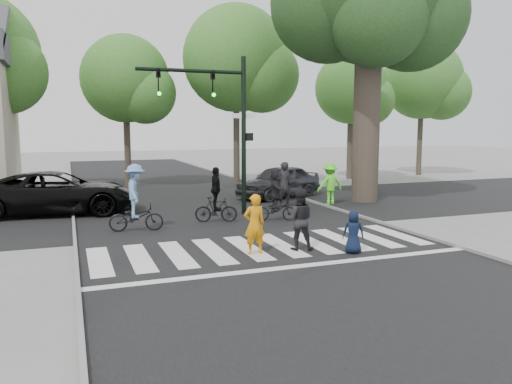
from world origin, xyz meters
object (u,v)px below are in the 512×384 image
car_suv (58,193)px  pedestrian_adult (299,219)px  traffic_signal (222,113)px  cyclist_mid (216,200)px  cyclist_right (276,197)px  car_grey (279,181)px  cyclist_left (136,202)px  pedestrian_woman (254,224)px  pedestrian_child (353,232)px

car_suv → pedestrian_adult: bearing=-136.6°
traffic_signal → cyclist_mid: 3.36m
cyclist_mid → traffic_signal: bearing=62.2°
cyclist_mid → cyclist_right: size_ratio=1.03×
car_suv → car_grey: car_suv is taller
pedestrian_adult → cyclist_mid: 4.82m
cyclist_right → cyclist_left: bearing=-179.2°
cyclist_right → car_suv: 8.56m
pedestrian_woman → cyclist_mid: 4.73m
traffic_signal → pedestrian_woman: 6.71m
traffic_signal → cyclist_left: traffic_signal is taller
pedestrian_child → pedestrian_adult: pedestrian_adult is taller
cyclist_left → cyclist_mid: bearing=11.6°
traffic_signal → pedestrian_child: bearing=-76.7°
pedestrian_woman → cyclist_left: size_ratio=0.74×
traffic_signal → pedestrian_child: 7.69m
pedestrian_child → cyclist_right: bearing=-64.3°
pedestrian_woman → car_grey: size_ratio=0.36×
pedestrian_adult → cyclist_mid: cyclist_mid is taller
pedestrian_child → cyclist_left: cyclist_left is taller
pedestrian_child → car_suv: bearing=-27.0°
cyclist_left → car_grey: cyclist_left is taller
pedestrian_woman → car_grey: 10.84m
cyclist_left → car_grey: (7.43, 5.56, -0.18)m
pedestrian_woman → cyclist_left: (-2.58, 4.13, 0.14)m
cyclist_mid → cyclist_right: cyclist_mid is taller
pedestrian_woman → cyclist_mid: size_ratio=0.82×
cyclist_mid → pedestrian_child: bearing=-68.4°
pedestrian_adult → car_grey: pedestrian_adult is taller
car_suv → traffic_signal: bearing=-107.3°
cyclist_mid → car_grey: bearing=47.5°
pedestrian_woman → cyclist_right: cyclist_right is taller
cyclist_right → car_suv: (-7.39, 4.32, -0.02)m
pedestrian_child → pedestrian_adult: (-1.19, 0.89, 0.27)m
cyclist_right → car_grey: 6.02m
cyclist_left → cyclist_right: 4.97m
cyclist_left → pedestrian_child: bearing=-44.5°
pedestrian_woman → car_suv: car_suv is taller
pedestrian_woman → cyclist_right: size_ratio=0.84×
pedestrian_adult → cyclist_left: cyclist_left is taller
cyclist_right → car_suv: size_ratio=0.32×
pedestrian_child → car_suv: car_suv is taller
traffic_signal → pedestrian_woman: size_ratio=3.69×
cyclist_left → car_suv: 5.01m
cyclist_mid → car_grey: (4.56, 4.97, -0.04)m
cyclist_right → traffic_signal: bearing=131.4°
pedestrian_child → car_grey: car_grey is taller
pedestrian_woman → pedestrian_child: (2.51, -0.87, -0.23)m
traffic_signal → pedestrian_adult: (0.41, -5.87, -3.05)m
pedestrian_child → cyclist_right: (-0.12, 5.07, 0.27)m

